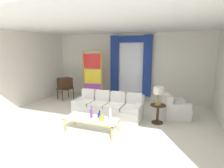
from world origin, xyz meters
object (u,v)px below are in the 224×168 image
peacock_figurine (99,98)px  table_lamp_brass (159,91)px  stained_glass_divider (92,77)px  coffee_table (91,119)px  bottle_ruby_flask (100,115)px  bottle_crystal_tall (91,113)px  bottle_blue_decanter (110,115)px  couch_white_long (109,108)px  vintage_tv (65,84)px  armchair_white (174,109)px  bottle_amber_squat (101,118)px  round_side_table (158,112)px

peacock_figurine → table_lamp_brass: 3.05m
stained_glass_divider → coffee_table: bearing=-63.4°
peacock_figurine → bottle_ruby_flask: bearing=-64.7°
bottle_crystal_tall → peacock_figurine: bearing=110.4°
bottle_blue_decanter → bottle_crystal_tall: bottle_blue_decanter is taller
couch_white_long → bottle_crystal_tall: bearing=-90.1°
coffee_table → bottle_ruby_flask: bottle_ruby_flask is taller
peacock_figurine → table_lamp_brass: (2.63, -1.31, 0.81)m
vintage_tv → armchair_white: size_ratio=1.31×
stained_glass_divider → peacock_figurine: stained_glass_divider is taller
table_lamp_brass → bottle_blue_decanter: bearing=-130.7°
bottle_amber_squat → vintage_tv: (-3.09, 2.72, 0.24)m
stained_glass_divider → bottle_amber_squat: bearing=-58.9°
bottle_blue_decanter → bottle_amber_squat: bearing=-149.5°
bottle_crystal_tall → peacock_figurine: (-0.96, 2.59, -0.32)m
coffee_table → vintage_tv: bearing=136.0°
coffee_table → round_side_table: size_ratio=2.54×
couch_white_long → bottle_blue_decanter: size_ratio=6.63×
vintage_tv → bottle_blue_decanter: bearing=-38.3°
coffee_table → bottle_amber_squat: 0.37m
bottle_blue_decanter → coffee_table: bearing=-174.8°
vintage_tv → bottle_crystal_tall: bearing=-43.7°
bottle_blue_decanter → table_lamp_brass: 1.74m
vintage_tv → couch_white_long: bearing=-26.1°
bottle_ruby_flask → armchair_white: 2.70m
round_side_table → bottle_crystal_tall: bearing=-142.5°
coffee_table → vintage_tv: size_ratio=1.13×
bottle_blue_decanter → bottle_amber_squat: 0.25m
bottle_amber_squat → armchair_white: bearing=50.2°
bottle_crystal_tall → couch_white_long: bearing=89.9°
bottle_amber_squat → armchair_white: (1.75, 2.11, -0.20)m
bottle_ruby_flask → armchair_white: armchair_white is taller
bottle_ruby_flask → bottle_blue_decanter: bearing=-12.9°
armchair_white → vintage_tv: bearing=172.8°
coffee_table → vintage_tv: vintage_tv is taller
couch_white_long → peacock_figurine: (-0.97, 1.32, -0.09)m
bottle_blue_decanter → stained_glass_divider: stained_glass_divider is taller
bottle_ruby_flask → stained_glass_divider: stained_glass_divider is taller
coffee_table → bottle_ruby_flask: size_ratio=7.08×
stained_glass_divider → round_side_table: stained_glass_divider is taller
peacock_figurine → bottle_crystal_tall: bearing=-69.6°
coffee_table → bottle_crystal_tall: (-0.02, 0.04, 0.17)m
couch_white_long → bottle_blue_decanter: 1.41m
vintage_tv → peacock_figurine: bearing=-0.5°
bottle_blue_decanter → bottle_amber_squat: (-0.20, -0.12, -0.07)m
bottle_ruby_flask → stained_glass_divider: (-1.67, 2.81, 0.58)m
bottle_amber_squat → round_side_table: (1.30, 1.39, -0.13)m
bottle_amber_squat → bottle_ruby_flask: size_ratio=1.04×
bottle_crystal_tall → bottle_amber_squat: (0.37, -0.11, -0.06)m
bottle_crystal_tall → bottle_ruby_flask: size_ratio=1.55×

